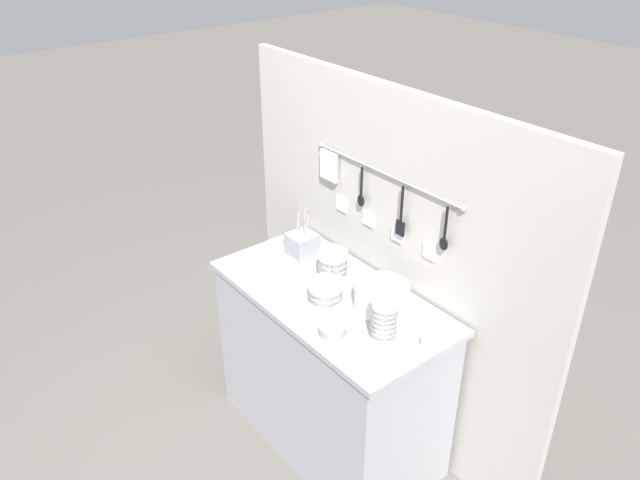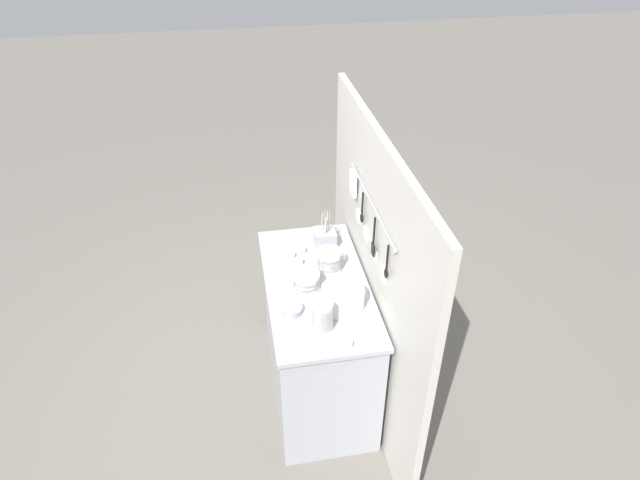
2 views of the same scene
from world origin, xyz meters
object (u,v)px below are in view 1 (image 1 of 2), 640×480
object	(u,v)px
bowl_stack_tall_left	(325,293)
cup_edge_near	(292,278)
steel_mixing_bowl	(332,329)
cup_front_left	(427,342)
cutlery_caddy	(302,244)
cup_front_right	(283,265)
bowl_stack_back_corner	(384,320)
cup_beside_plates	(279,242)
cup_centre	(335,258)
cup_edge_far	(276,274)
plate_stack	(382,297)
cup_back_right	(296,235)
bowl_stack_wide_centre	(332,264)

from	to	relation	value
bowl_stack_tall_left	cup_edge_near	distance (m)	0.24
steel_mixing_bowl	cup_front_left	distance (m)	0.39
cutlery_caddy	cup_edge_near	size ratio (longest dim) A/B	5.28
cup_front_right	cup_front_left	size ratio (longest dim) A/B	1.00
bowl_stack_back_corner	steel_mixing_bowl	distance (m)	0.22
cup_beside_plates	cup_centre	xyz separation A→B (m)	(0.31, 0.12, 0.00)
cup_edge_far	cup_front_right	world-z (taller)	same
bowl_stack_tall_left	cup_edge_near	size ratio (longest dim) A/B	3.12
plate_stack	steel_mixing_bowl	world-z (taller)	plate_stack
cup_back_right	cup_front_right	world-z (taller)	same
plate_stack	cup_back_right	distance (m)	0.75
cup_edge_far	cup_front_right	bearing A→B (deg)	119.61
cup_edge_near	cup_front_left	bearing A→B (deg)	11.46
bowl_stack_back_corner	cutlery_caddy	bearing A→B (deg)	168.60
bowl_stack_back_corner	cup_back_right	bearing A→B (deg)	166.26
cup_edge_far	cup_front_right	xyz separation A→B (m)	(-0.04, 0.07, 0.00)
plate_stack	cup_front_left	world-z (taller)	plate_stack
bowl_stack_back_corner	cup_edge_near	xyz separation A→B (m)	(-0.58, -0.04, -0.07)
cup_back_right	cup_front_right	size ratio (longest dim) A/B	1.00
cup_edge_near	cup_beside_plates	world-z (taller)	same
plate_stack	cup_edge_far	size ratio (longest dim) A/B	4.90
plate_stack	cup_edge_near	world-z (taller)	plate_stack
bowl_stack_wide_centre	cup_edge_near	bearing A→B (deg)	-117.23
bowl_stack_tall_left	cup_beside_plates	distance (m)	0.58
cup_beside_plates	cup_edge_far	bearing A→B (deg)	-38.17
bowl_stack_back_corner	cup_front_right	bearing A→B (deg)	-179.19
bowl_stack_wide_centre	steel_mixing_bowl	bearing A→B (deg)	-39.60
cup_edge_far	cup_edge_near	bearing A→B (deg)	25.48
plate_stack	steel_mixing_bowl	bearing A→B (deg)	-89.01
bowl_stack_tall_left	cutlery_caddy	world-z (taller)	cutlery_caddy
steel_mixing_bowl	cup_front_left	bearing A→B (deg)	38.96
steel_mixing_bowl	bowl_stack_tall_left	bearing A→B (deg)	148.85
cup_edge_far	cup_front_left	xyz separation A→B (m)	(0.81, 0.19, 0.00)
bowl_stack_tall_left	plate_stack	xyz separation A→B (m)	(0.18, 0.17, 0.00)
steel_mixing_bowl	cutlery_caddy	size ratio (longest dim) A/B	0.46
plate_stack	cup_front_left	distance (m)	0.32
cup_edge_far	cup_centre	world-z (taller)	same
bowl_stack_tall_left	cup_beside_plates	xyz separation A→B (m)	(-0.56, 0.14, -0.04)
plate_stack	steel_mixing_bowl	xyz separation A→B (m)	(0.00, -0.29, -0.04)
plate_stack	cup_edge_near	distance (m)	0.46
steel_mixing_bowl	cup_edge_near	xyz separation A→B (m)	(-0.42, 0.10, -0.00)
bowl_stack_tall_left	steel_mixing_bowl	size ratio (longest dim) A/B	1.29
cup_edge_far	cup_back_right	size ratio (longest dim) A/B	1.00
cup_front_left	cup_centre	distance (m)	0.75
cup_back_right	cup_edge_near	bearing A→B (deg)	-38.85
cup_front_left	bowl_stack_back_corner	bearing A→B (deg)	-145.35
bowl_stack_back_corner	cup_front_left	size ratio (longest dim) A/B	3.75
cutlery_caddy	cup_front_right	distance (m)	0.18
bowl_stack_wide_centre	cup_centre	bearing A→B (deg)	135.97
steel_mixing_bowl	cup_edge_far	bearing A→B (deg)	172.91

